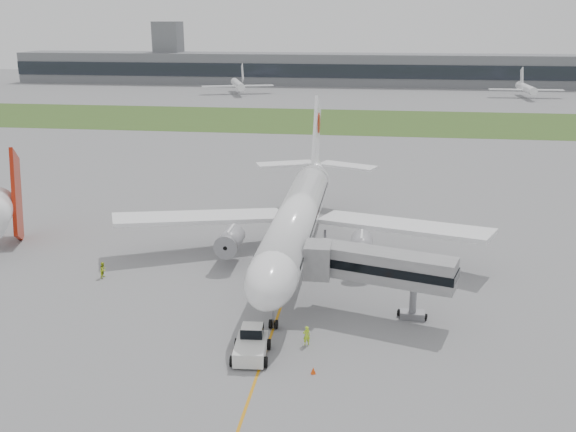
# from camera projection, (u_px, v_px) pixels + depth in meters

# --- Properties ---
(ground) EXTENTS (600.00, 600.00, 0.00)m
(ground) POSITION_uv_depth(u_px,v_px,m) (293.00, 271.00, 77.02)
(ground) COLOR slate
(ground) RESTS_ON ground
(apron_markings) EXTENTS (70.00, 70.00, 0.04)m
(apron_markings) POSITION_uv_depth(u_px,v_px,m) (288.00, 288.00, 72.28)
(apron_markings) COLOR orange
(apron_markings) RESTS_ON ground
(grass_strip) EXTENTS (600.00, 50.00, 0.02)m
(grass_strip) POSITION_uv_depth(u_px,v_px,m) (345.00, 121.00, 190.63)
(grass_strip) COLOR #3B5921
(grass_strip) RESTS_ON ground
(terminal_building) EXTENTS (320.00, 22.30, 14.00)m
(terminal_building) POSITION_uv_depth(u_px,v_px,m) (358.00, 70.00, 292.60)
(terminal_building) COLOR gray
(terminal_building) RESTS_ON ground
(control_tower) EXTENTS (12.00, 12.00, 56.00)m
(control_tower) POSITION_uv_depth(u_px,v_px,m) (170.00, 82.00, 308.47)
(control_tower) COLOR gray
(control_tower) RESTS_ON ground
(airliner) EXTENTS (48.13, 53.95, 17.88)m
(airliner) POSITION_uv_depth(u_px,v_px,m) (298.00, 215.00, 79.97)
(airliner) COLOR white
(airliner) RESTS_ON ground
(pushback_tug) EXTENTS (3.60, 5.03, 2.47)m
(pushback_tug) POSITION_uv_depth(u_px,v_px,m) (251.00, 344.00, 57.44)
(pushback_tug) COLOR silver
(pushback_tug) RESTS_ON ground
(jet_bridge) EXTENTS (15.45, 7.14, 7.07)m
(jet_bridge) POSITION_uv_depth(u_px,v_px,m) (374.00, 266.00, 64.43)
(jet_bridge) COLOR #98989A
(jet_bridge) RESTS_ON ground
(safety_cone_left) EXTENTS (0.42, 0.42, 0.58)m
(safety_cone_left) POSITION_uv_depth(u_px,v_px,m) (236.00, 348.00, 58.54)
(safety_cone_left) COLOR #F94B0D
(safety_cone_left) RESTS_ON ground
(safety_cone_right) EXTENTS (0.45, 0.45, 0.62)m
(safety_cone_right) POSITION_uv_depth(u_px,v_px,m) (313.00, 370.00, 54.70)
(safety_cone_right) COLOR #F94B0D
(safety_cone_right) RESTS_ON ground
(ground_crew_near) EXTENTS (0.82, 0.68, 1.91)m
(ground_crew_near) POSITION_uv_depth(u_px,v_px,m) (307.00, 336.00, 59.34)
(ground_crew_near) COLOR #B5E726
(ground_crew_near) RESTS_ON ground
(ground_crew_far) EXTENTS (0.80, 0.99, 1.91)m
(ground_crew_far) POSITION_uv_depth(u_px,v_px,m) (103.00, 270.00, 74.93)
(ground_crew_far) COLOR #BBD423
(ground_crew_far) RESTS_ON ground
(distant_aircraft_left) EXTENTS (35.46, 33.30, 11.05)m
(distant_aircraft_left) POSITION_uv_depth(u_px,v_px,m) (238.00, 94.00, 259.91)
(distant_aircraft_left) COLOR white
(distant_aircraft_left) RESTS_ON ground
(distant_aircraft_right) EXTENTS (27.99, 24.78, 10.57)m
(distant_aircraft_right) POSITION_uv_depth(u_px,v_px,m) (525.00, 98.00, 247.14)
(distant_aircraft_right) COLOR white
(distant_aircraft_right) RESTS_ON ground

